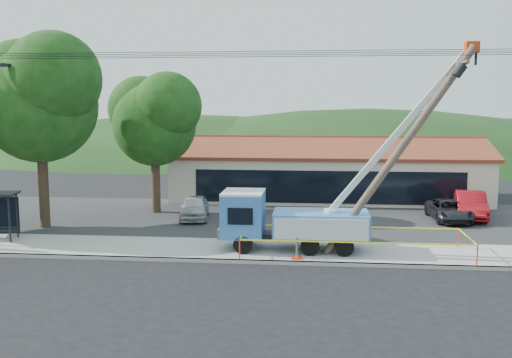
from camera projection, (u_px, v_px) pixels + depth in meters
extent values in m
plane|color=black|center=(239.00, 278.00, 23.00)|extent=(120.00, 120.00, 0.00)
cube|color=#9D9B92|center=(245.00, 262.00, 25.06)|extent=(60.00, 0.25, 0.15)
cube|color=#9D9B92|center=(249.00, 251.00, 26.93)|extent=(60.00, 4.00, 0.15)
cube|color=#28282B|center=(264.00, 218.00, 34.83)|extent=(60.00, 12.00, 0.10)
cube|color=beige|center=(327.00, 176.00, 42.12)|extent=(22.00, 8.00, 3.40)
cube|color=black|center=(328.00, 187.00, 38.19)|extent=(18.04, 0.08, 2.21)
cube|color=maroon|center=(328.00, 148.00, 39.86)|extent=(22.50, 4.53, 1.52)
cube|color=maroon|center=(327.00, 144.00, 43.80)|extent=(22.50, 4.53, 1.52)
cube|color=maroon|center=(328.00, 137.00, 41.75)|extent=(22.50, 0.30, 0.25)
cube|color=black|center=(5.00, 65.00, 27.98)|extent=(0.50, 0.22, 0.15)
cylinder|color=#332316|center=(43.00, 184.00, 31.74)|extent=(0.56, 0.56, 5.06)
sphere|color=#103B10|center=(40.00, 105.00, 31.17)|extent=(6.30, 6.30, 6.30)
sphere|color=#103B10|center=(24.00, 84.00, 31.97)|extent=(5.04, 5.04, 5.04)
sphere|color=#103B10|center=(54.00, 79.00, 30.04)|extent=(5.04, 5.04, 5.04)
cylinder|color=#332316|center=(156.00, 181.00, 36.24)|extent=(0.56, 0.56, 4.18)
sphere|color=#103B10|center=(154.00, 124.00, 35.77)|extent=(5.25, 5.25, 5.25)
sphere|color=#103B10|center=(141.00, 109.00, 36.44)|extent=(4.20, 4.20, 4.20)
sphere|color=#103B10|center=(168.00, 106.00, 34.83)|extent=(4.20, 4.20, 4.20)
ellipsoid|color=black|center=(182.00, 155.00, 78.73)|extent=(78.40, 56.00, 28.00)
ellipsoid|color=black|center=(366.00, 157.00, 76.28)|extent=(89.60, 64.00, 32.00)
cylinder|color=black|center=(247.00, 57.00, 24.88)|extent=(60.00, 0.02, 0.02)
cylinder|color=black|center=(248.00, 55.00, 25.36)|extent=(60.00, 0.02, 0.02)
cylinder|color=black|center=(249.00, 53.00, 25.84)|extent=(60.00, 0.02, 0.02)
cylinder|color=black|center=(250.00, 51.00, 26.22)|extent=(60.00, 0.02, 0.02)
cylinder|color=black|center=(243.00, 244.00, 26.08)|extent=(0.86, 0.29, 0.86)
cylinder|color=black|center=(248.00, 234.00, 28.06)|extent=(0.86, 0.29, 0.86)
cylinder|color=black|center=(310.00, 246.00, 25.78)|extent=(0.86, 0.29, 0.86)
cylinder|color=black|center=(310.00, 236.00, 27.76)|extent=(0.86, 0.29, 0.86)
cylinder|color=black|center=(344.00, 247.00, 25.63)|extent=(0.86, 0.29, 0.86)
cylinder|color=black|center=(342.00, 237.00, 27.61)|extent=(0.86, 0.29, 0.86)
cube|color=black|center=(298.00, 236.00, 26.80)|extent=(6.33, 0.96, 0.24)
cube|color=#3770C3|center=(243.00, 214.00, 26.92)|extent=(1.92, 2.30, 2.01)
cube|color=silver|center=(243.00, 192.00, 26.79)|extent=(1.92, 2.30, 0.12)
cube|color=black|center=(224.00, 211.00, 27.00)|extent=(0.08, 1.73, 0.86)
cube|color=gray|center=(222.00, 230.00, 27.12)|extent=(0.14, 2.21, 0.48)
cube|color=#3770C3|center=(321.00, 224.00, 26.62)|extent=(4.41, 2.30, 1.15)
cylinder|color=silver|center=(331.00, 215.00, 26.51)|extent=(0.67, 0.67, 0.58)
cube|color=silver|center=(399.00, 131.00, 25.71)|extent=(6.14, 0.27, 7.51)
cube|color=gray|center=(406.00, 126.00, 25.65)|extent=(3.69, 0.17, 4.51)
cube|color=red|center=(472.00, 47.00, 24.75)|extent=(0.58, 0.48, 0.48)
cube|color=red|center=(297.00, 258.00, 25.27)|extent=(0.43, 0.43, 0.08)
cube|color=red|center=(349.00, 242.00, 28.24)|extent=(0.43, 0.43, 0.08)
cylinder|color=brown|center=(398.00, 154.00, 25.26)|extent=(6.45, 0.35, 9.45)
cube|color=brown|center=(462.00, 64.00, 24.50)|extent=(0.18, 1.97, 0.18)
cylinder|color=black|center=(453.00, 72.00, 25.10)|extent=(0.63, 0.39, 0.67)
cylinder|color=black|center=(460.00, 71.00, 24.02)|extent=(0.63, 0.39, 0.67)
cylinder|color=black|center=(9.00, 220.00, 28.05)|extent=(0.11, 0.11, 2.31)
cylinder|color=black|center=(17.00, 215.00, 29.19)|extent=(0.11, 0.11, 2.31)
cylinder|color=red|center=(240.00, 249.00, 25.10)|extent=(0.06, 0.06, 0.94)
cylinder|color=red|center=(477.00, 255.00, 24.10)|extent=(0.06, 0.06, 0.94)
cylinder|color=red|center=(458.00, 237.00, 27.25)|extent=(0.06, 0.06, 0.94)
cylinder|color=red|center=(248.00, 233.00, 28.25)|extent=(0.06, 0.06, 0.94)
cube|color=yellow|center=(356.00, 242.00, 24.55)|extent=(10.14, 0.01, 0.06)
cube|color=yellow|center=(468.00, 236.00, 25.62)|extent=(0.01, 3.19, 0.06)
cube|color=yellow|center=(351.00, 227.00, 27.69)|extent=(10.14, 0.01, 0.06)
cube|color=yellow|center=(244.00, 232.00, 26.62)|extent=(0.01, 3.19, 0.06)
imported|color=#A7ABAE|center=(195.00, 220.00, 34.36)|extent=(2.18, 4.27, 1.39)
imported|color=maroon|center=(470.00, 219.00, 34.63)|extent=(2.46, 5.04, 1.59)
imported|color=black|center=(449.00, 222.00, 33.83)|extent=(2.22, 4.47, 1.22)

